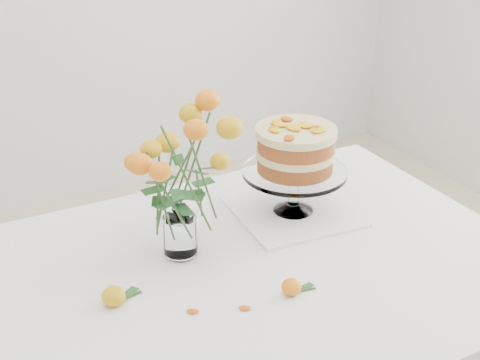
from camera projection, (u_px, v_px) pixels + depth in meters
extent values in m
cube|color=tan|center=(224.00, 282.00, 1.51)|extent=(1.40, 0.90, 0.04)
cylinder|color=tan|center=(342.00, 269.00, 2.23)|extent=(0.06, 0.06, 0.71)
cube|color=white|center=(223.00, 274.00, 1.50)|extent=(1.42, 0.92, 0.01)
cube|color=white|center=(153.00, 223.00, 1.91)|extent=(1.42, 0.01, 0.20)
cube|color=white|center=(454.00, 238.00, 1.84)|extent=(0.01, 0.92, 0.20)
cube|color=white|center=(293.00, 212.00, 1.75)|extent=(0.31, 0.31, 0.01)
cylinder|color=white|center=(294.00, 189.00, 1.72)|extent=(0.03, 0.03, 0.09)
cylinder|color=white|center=(295.00, 172.00, 1.70)|extent=(0.27, 0.27, 0.01)
cylinder|color=#AE5327|center=(295.00, 163.00, 1.68)|extent=(0.22, 0.22, 0.04)
cylinder|color=#FFE4A4|center=(295.00, 153.00, 1.67)|extent=(0.22, 0.22, 0.02)
cylinder|color=#AE5327|center=(296.00, 142.00, 1.66)|extent=(0.22, 0.22, 0.04)
cylinder|color=#FFE4A4|center=(296.00, 132.00, 1.65)|extent=(0.23, 0.23, 0.02)
cylinder|color=white|center=(181.00, 253.00, 1.57)|extent=(0.06, 0.06, 0.01)
cylinder|color=white|center=(180.00, 235.00, 1.54)|extent=(0.08, 0.08, 0.09)
ellipsoid|color=gold|center=(113.00, 296.00, 1.39)|extent=(0.05, 0.05, 0.04)
cylinder|color=#2D5221|center=(129.00, 297.00, 1.41)|extent=(0.06, 0.02, 0.01)
ellipsoid|color=orange|center=(291.00, 287.00, 1.42)|extent=(0.04, 0.04, 0.04)
cylinder|color=#2D5221|center=(304.00, 291.00, 1.44)|extent=(0.05, 0.01, 0.00)
ellipsoid|color=yellow|center=(193.00, 312.00, 1.37)|extent=(0.03, 0.02, 0.00)
ellipsoid|color=yellow|center=(245.00, 308.00, 1.38)|extent=(0.03, 0.02, 0.00)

